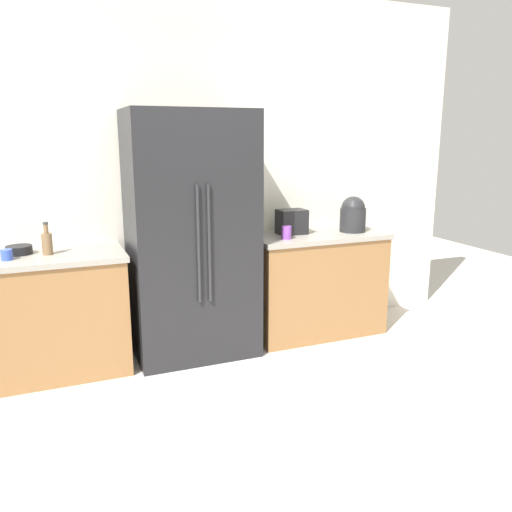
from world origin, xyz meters
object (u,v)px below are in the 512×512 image
cup_b (286,233)px  cup_a (7,255)px  refrigerator (192,236)px  toaster (292,222)px  bottle_a (47,242)px  rice_cooker (353,215)px  bowl_b (19,250)px

cup_b → cup_a: bearing=178.5°
cup_a → refrigerator: bearing=2.4°
toaster → cup_b: 0.24m
bottle_a → cup_a: bearing=-163.8°
rice_cooker → cup_b: 0.69m
cup_b → bowl_b: (-1.97, 0.21, -0.02)m
toaster → cup_a: 2.19m
refrigerator → rice_cooker: size_ratio=6.17×
bottle_a → toaster: bearing=1.9°
toaster → bottle_a: (-1.92, -0.06, -0.02)m
refrigerator → cup_a: (-1.29, -0.05, -0.02)m
cup_b → bottle_a: bearing=175.9°
cup_b → bowl_b: cup_b is taller
cup_a → bottle_a: bearing=16.2°
toaster → refrigerator: bearing=-174.6°
cup_a → cup_b: size_ratio=0.71×
rice_cooker → bowl_b: rice_cooker is taller
rice_cooker → bottle_a: bearing=179.0°
cup_a → bowl_b: 0.18m
toaster → cup_a: toaster is taller
refrigerator → toaster: size_ratio=7.98×
rice_cooker → cup_a: size_ratio=4.11×
refrigerator → cup_a: bearing=-177.6°
rice_cooker → bottle_a: rice_cooker is taller
bottle_a → rice_cooker: bearing=-1.0°
rice_cooker → refrigerator: bearing=179.2°
toaster → cup_a: (-2.18, -0.14, -0.07)m
rice_cooker → cup_a: bearing=-179.3°
rice_cooker → cup_b: rice_cooker is taller
toaster → cup_a: bearing=-176.4°
bowl_b → bottle_a: bearing=-24.7°
rice_cooker → bowl_b: size_ratio=1.74×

